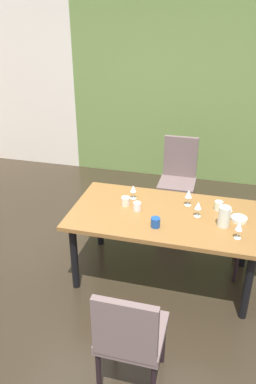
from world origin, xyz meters
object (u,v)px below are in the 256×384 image
Objects in this scene: dining_table at (165,221)px; chair_head_far at (178,175)px; wine_glass_east at (198,206)px; cup_right at (137,206)px; serving_bowl_left at (239,219)px; cup_front at (126,201)px; wine_glass_corner at (133,189)px; wine_glass_west at (239,226)px; cup_north at (155,222)px; chair_head_near at (130,334)px; cup_near_window at (219,206)px; pitcher_rear at (224,216)px; wine_glass_south at (189,194)px.

chair_head_far is (-0.05, 1.29, -0.09)m from dining_table.
wine_glass_east is 0.57m from cup_right.
cup_front reaches higher than serving_bowl_left.
wine_glass_west reaches higher than wine_glass_corner.
dining_table is 20.20× the size of cup_north.
chair_head_near is 10.46× the size of cup_near_window.
wine_glass_west is 0.88× the size of pitcher_rear.
serving_bowl_left is 0.20m from pitcher_rear.
cup_near_window is at bearing 40.73° from cup_north.
wine_glass_south is at bearing 14.41° from cup_front.
wine_glass_corner is at bearing 124.14° from cup_north.
serving_bowl_left is at bearing 62.87° from chair_head_near.
wine_glass_south is 2.02× the size of cup_right.
pitcher_rear is at bearing -137.85° from serving_bowl_left.
wine_glass_corner is 0.17m from cup_front.
dining_table is 10.66× the size of wine_glass_west.
chair_head_far is at bearing 119.54° from serving_bowl_left.
pitcher_rear is (0.23, -0.11, -0.01)m from wine_glass_east.
cup_north is 0.47m from cup_front.
serving_bowl_left is 1.70× the size of cup_front.
wine_glass_west is 0.21m from pitcher_rear.
chair_head_far is 1.33m from cup_right.
dining_table is at bearing -9.09° from cup_front.
serving_bowl_left is 0.76m from cup_north.
wine_glass_corner is (-0.32, -1.07, 0.27)m from chair_head_far.
pitcher_rear reaches higher than wine_glass_corner.
cup_north is at bearing 89.93° from chair_head_far.
wine_glass_west is (0.65, -0.25, 0.20)m from dining_table.
wine_glass_corner is 0.84m from cup_near_window.
chair_head_far is at bearing 90.72° from chair_head_near.
cup_north is at bearing -157.90° from serving_bowl_left.
wine_glass_south is (0.55, -0.00, 0.02)m from wine_glass_corner.
cup_north is at bearing 179.80° from wine_glass_west.
wine_glass_south reaches higher than cup_right.
wine_glass_south is at bearing 25.80° from cup_right.
chair_head_near is 1.37m from wine_glass_east.
chair_head_far reaches higher than cup_near_window.
chair_head_near is 11.09× the size of cup_right.
chair_head_near reaches higher than cup_right.
serving_bowl_left reaches higher than dining_table.
wine_glass_east is 1.79× the size of cup_front.
wine_glass_corner reaches higher than dining_table.
wine_glass_east is (-0.36, 0.28, -0.01)m from wine_glass_west.
chair_head_near is 6.32× the size of serving_bowl_left.
wine_glass_corner is at bearing 149.12° from dining_table.
pitcher_rear is at bearing -5.55° from cup_right.
wine_glass_west is (0.66, 1.03, 0.32)m from chair_head_near.
wine_glass_south is (0.20, 1.49, 0.33)m from chair_head_near.
wine_glass_east is at bearing 155.36° from pitcher_rear.
cup_front is at bearing 152.17° from cup_right.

